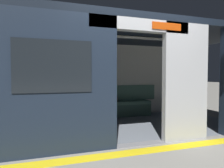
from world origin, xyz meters
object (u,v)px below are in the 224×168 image
(bench_seat, at_px, (103,106))
(person_seated, at_px, (97,95))
(train_car, at_px, (114,62))
(book, at_px, (83,102))
(handbag, at_px, (112,99))
(grab_pole_door, at_px, (109,83))

(bench_seat, xyz_separation_m, person_seated, (0.18, 0.05, 0.33))
(bench_seat, distance_m, person_seated, 0.38)
(train_car, xyz_separation_m, person_seated, (0.13, -1.04, -0.83))
(bench_seat, bearing_deg, person_seated, 16.21)
(person_seated, bearing_deg, bench_seat, -163.79)
(bench_seat, relative_size, book, 12.92)
(bench_seat, height_order, person_seated, person_seated)
(person_seated, distance_m, handbag, 0.50)
(bench_seat, height_order, book, book)
(person_seated, relative_size, book, 5.30)
(bench_seat, distance_m, handbag, 0.34)
(bench_seat, xyz_separation_m, book, (0.58, -0.02, 0.12))
(person_seated, height_order, book, person_seated)
(book, height_order, grab_pole_door, grab_pole_door)
(person_seated, xyz_separation_m, handbag, (-0.47, -0.10, -0.14))
(bench_seat, relative_size, handbag, 10.93)
(person_seated, bearing_deg, book, -10.93)
(person_seated, distance_m, book, 0.46)
(handbag, height_order, book, handbag)
(grab_pole_door, bearing_deg, person_seated, -96.72)
(train_car, bearing_deg, person_seated, -82.89)
(handbag, distance_m, grab_pole_door, 2.03)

